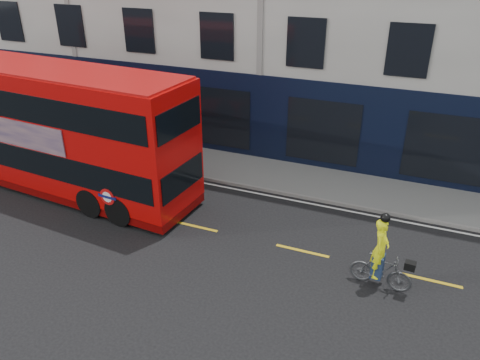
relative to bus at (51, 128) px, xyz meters
The scene contains 7 objects.
ground 7.46m from the bus, 18.27° to the right, with size 120.00×120.00×0.00m, color black.
pavement 8.31m from the bus, 32.93° to the left, with size 60.00×3.00×0.12m, color slate.
kerb 7.64m from the bus, 22.88° to the left, with size 60.00×0.12×0.13m, color gray.
road_edge_line 7.56m from the bus, 20.65° to the left, with size 58.00×0.10×0.01m, color silver.
lane_dashes 7.16m from the bus, ahead, with size 58.00×0.12×0.01m, color gold, non-canonical shape.
bus is the anchor object (origin of this frame).
cyclist 13.38m from the bus, ahead, with size 1.84×0.72×2.46m.
Camera 1 is at (6.97, -11.09, 9.04)m, focal length 35.00 mm.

